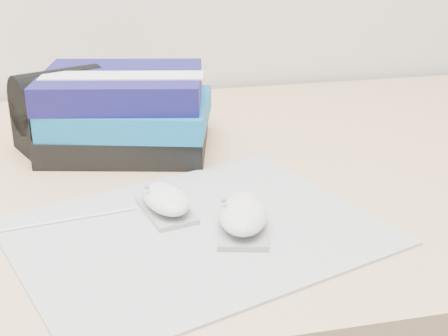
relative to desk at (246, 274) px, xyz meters
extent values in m
cube|color=tan|center=(0.00, -0.06, 0.22)|extent=(1.60, 0.80, 0.03)
cube|color=tan|center=(0.00, 0.32, -0.15)|extent=(1.52, 0.03, 0.35)
cube|color=gray|center=(-0.13, -0.26, 0.24)|extent=(0.48, 0.42, 0.00)
cube|color=#9A9B9D|center=(-0.16, -0.21, 0.24)|extent=(0.07, 0.10, 0.01)
ellipsoid|color=white|center=(-0.16, -0.21, 0.26)|extent=(0.07, 0.10, 0.03)
ellipsoid|color=gray|center=(-0.18, -0.21, 0.27)|extent=(0.01, 0.01, 0.01)
cube|color=#949496|center=(-0.08, -0.27, 0.24)|extent=(0.08, 0.11, 0.01)
ellipsoid|color=white|center=(-0.08, -0.27, 0.26)|extent=(0.08, 0.11, 0.03)
ellipsoid|color=gray|center=(-0.10, -0.27, 0.28)|extent=(0.01, 0.01, 0.01)
cylinder|color=white|center=(-0.31, -0.21, 0.24)|extent=(0.23, 0.04, 0.00)
cube|color=black|center=(-0.18, 0.03, 0.25)|extent=(0.28, 0.24, 0.04)
cube|color=#0F6AAC|center=(-0.18, 0.03, 0.29)|extent=(0.28, 0.24, 0.04)
cube|color=#151254|center=(-0.19, 0.04, 0.33)|extent=(0.27, 0.23, 0.04)
cube|color=white|center=(-0.19, 0.01, 0.35)|extent=(0.24, 0.10, 0.00)
cube|color=black|center=(-0.28, 0.06, 0.27)|extent=(0.16, 0.13, 0.08)
cylinder|color=black|center=(-0.28, 0.06, 0.31)|extent=(0.16, 0.13, 0.09)
camera|label=1|loc=(-0.24, -0.88, 0.58)|focal=50.00mm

